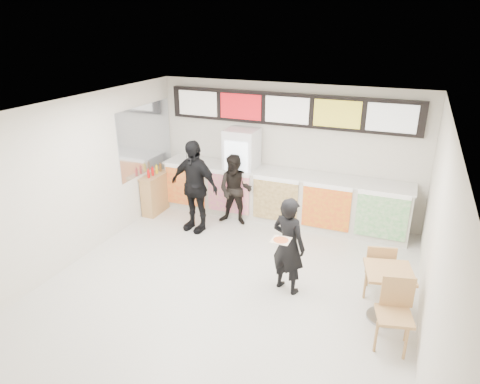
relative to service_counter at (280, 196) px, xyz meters
The scene contains 15 objects.
floor 3.15m from the service_counter, 90.00° to the right, with size 7.00×7.00×0.00m, color beige.
ceiling 3.93m from the service_counter, 90.00° to the right, with size 7.00×7.00×0.00m, color white.
wall_back 1.01m from the service_counter, 90.00° to the left, with size 6.00×6.00×0.00m, color silver.
wall_left 4.41m from the service_counter, 134.13° to the right, with size 7.00×7.00×0.00m, color silver.
wall_right 4.41m from the service_counter, 45.87° to the right, with size 7.00×7.00×0.00m, color silver.
service_counter is the anchor object (origin of this frame).
menu_board 1.90m from the service_counter, 90.00° to the left, with size 5.50×0.14×0.70m.
drinks_fridge 1.03m from the service_counter, behind, with size 0.70×0.67×2.00m.
mirror_panel 3.28m from the service_counter, 167.87° to the right, with size 0.01×2.00×1.50m, color #B2B7BF.
customer_main 2.73m from the service_counter, 70.07° to the right, with size 0.61×0.40×1.66m, color black.
customer_left 1.04m from the service_counter, 147.65° to the right, with size 0.77×0.60×1.58m, color black.
customer_mid 1.96m from the service_counter, 143.84° to the right, with size 1.16×0.48×1.98m, color black.
pizza_slice 3.20m from the service_counter, 72.87° to the right, with size 0.36×0.36×0.02m.
cafe_table 3.70m from the service_counter, 47.55° to the right, with size 0.86×1.76×0.99m.
condiment_ledge 2.90m from the service_counter, 166.37° to the right, with size 0.33×0.83×1.10m.
Camera 1 is at (2.51, -5.40, 4.20)m, focal length 32.00 mm.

